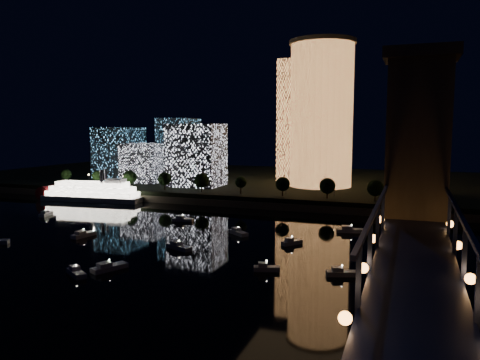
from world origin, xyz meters
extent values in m
plane|color=black|center=(0.00, 0.00, 0.00)|extent=(520.00, 520.00, 0.00)
cube|color=black|center=(0.00, 160.00, 2.50)|extent=(420.00, 160.00, 5.00)
cube|color=#6B5E4C|center=(0.00, 82.00, 1.50)|extent=(420.00, 6.00, 3.00)
cylinder|color=#F4974E|center=(18.91, 130.14, 41.34)|extent=(32.00, 32.00, 72.68)
cylinder|color=#6B5E4C|center=(18.91, 130.14, 78.68)|extent=(34.00, 34.00, 2.00)
cube|color=#F4974E|center=(3.40, 147.80, 38.96)|extent=(21.34, 21.34, 67.91)
cube|color=white|center=(-42.81, 109.41, 21.29)|extent=(26.47, 22.39, 32.57)
cube|color=#57AFED|center=(-64.18, 130.09, 22.98)|extent=(17.98, 23.37, 35.96)
cube|color=white|center=(-78.38, 115.57, 15.88)|extent=(21.76, 19.78, 21.76)
cube|color=#57AFED|center=(-96.85, 117.93, 20.40)|extent=(21.99, 24.19, 30.79)
cube|color=navy|center=(65.00, 0.00, 18.00)|extent=(10.00, 260.00, 2.00)
cube|color=#6B5E4C|center=(65.00, 50.00, 24.00)|extent=(11.00, 9.00, 48.00)
cube|color=#6B5E4C|center=(65.00, -20.00, 24.00)|extent=(11.00, 9.00, 48.00)
cube|color=#6B5E4C|center=(65.00, 50.00, 49.00)|extent=(13.00, 11.00, 2.00)
cube|color=#6B5E4C|center=(65.00, -20.00, 49.00)|extent=(13.00, 11.00, 2.00)
cube|color=navy|center=(60.00, 0.00, 25.00)|extent=(0.50, 150.00, 0.50)
cube|color=navy|center=(70.00, 0.00, 25.00)|extent=(0.50, 150.00, 0.50)
cube|color=#6B5E4C|center=(65.00, 100.00, 11.50)|extent=(12.00, 40.00, 23.00)
cube|color=navy|center=(60.00, -60.00, 21.50)|extent=(0.50, 0.50, 7.00)
cube|color=navy|center=(60.00, -36.00, 21.50)|extent=(0.50, 0.50, 7.00)
cube|color=navy|center=(60.00, -12.00, 21.50)|extent=(0.50, 0.50, 7.00)
cube|color=navy|center=(60.00, 12.00, 21.50)|extent=(0.50, 0.50, 7.00)
cube|color=navy|center=(60.00, 36.00, 21.50)|extent=(0.50, 0.50, 7.00)
cube|color=navy|center=(60.00, 60.00, 21.50)|extent=(0.50, 0.50, 7.00)
sphere|color=orange|center=(59.50, -45.00, 19.80)|extent=(1.20, 1.20, 1.20)
sphere|color=orange|center=(59.50, 0.00, 19.80)|extent=(1.20, 1.20, 1.20)
sphere|color=orange|center=(59.50, 45.00, 19.80)|extent=(1.20, 1.20, 1.20)
sphere|color=orange|center=(59.50, 90.00, 19.80)|extent=(1.20, 1.20, 1.20)
cube|color=silver|center=(-81.38, 72.82, 1.25)|extent=(51.15, 17.17, 2.51)
cube|color=white|center=(-81.38, 72.82, 3.66)|extent=(46.87, 15.66, 2.30)
cube|color=white|center=(-81.38, 72.82, 5.96)|extent=(42.60, 14.14, 2.30)
cube|color=white|center=(-81.38, 72.82, 8.26)|extent=(36.25, 12.38, 2.30)
cube|color=silver|center=(-68.92, 74.26, 10.24)|extent=(9.02, 7.19, 1.88)
cylinder|color=black|center=(-74.91, 71.47, 12.54)|extent=(1.46, 1.46, 6.27)
cylinder|color=black|center=(-75.39, 75.62, 12.54)|extent=(1.46, 1.46, 6.27)
cylinder|color=maroon|center=(-106.30, 69.95, 3.13)|extent=(8.35, 10.18, 7.31)
cube|color=silver|center=(-17.12, 43.57, 0.60)|extent=(8.14, 3.61, 1.20)
cube|color=silver|center=(-18.29, 43.41, 1.70)|extent=(3.01, 2.41, 1.00)
sphere|color=white|center=(-17.12, 43.57, 2.60)|extent=(0.36, 0.36, 0.36)
cube|color=silver|center=(0.66, 6.53, 0.60)|extent=(9.17, 5.83, 1.20)
cube|color=silver|center=(-0.56, 7.02, 1.70)|extent=(3.69, 3.24, 1.00)
sphere|color=white|center=(0.66, 6.53, 2.60)|extent=(0.36, 0.36, 0.36)
cube|color=silver|center=(30.53, 23.36, 0.60)|extent=(5.91, 6.70, 1.20)
cube|color=silver|center=(29.90, 22.55, 1.70)|extent=(2.86, 2.97, 1.00)
sphere|color=white|center=(30.53, 23.36, 2.60)|extent=(0.36, 0.36, 0.36)
cube|color=silver|center=(-11.09, -24.16, 0.60)|extent=(7.88, 6.31, 1.20)
cube|color=silver|center=(-12.07, -23.53, 1.70)|extent=(3.38, 3.17, 1.00)
sphere|color=white|center=(-11.09, -24.16, 2.60)|extent=(0.36, 0.36, 0.36)
cube|color=silver|center=(31.10, -4.66, 0.60)|extent=(6.85, 4.04, 1.20)
cube|color=silver|center=(30.17, -4.97, 1.70)|extent=(2.70, 2.33, 1.00)
sphere|color=white|center=(31.10, -4.66, 2.60)|extent=(0.36, 0.36, 0.36)
cube|color=silver|center=(-74.67, 34.52, 0.60)|extent=(4.23, 7.84, 1.20)
cube|color=silver|center=(-74.39, 33.44, 1.70)|extent=(2.55, 3.03, 1.00)
sphere|color=white|center=(-74.67, 34.52, 2.60)|extent=(0.36, 0.36, 0.36)
cube|color=silver|center=(-6.24, -17.65, 0.60)|extent=(6.49, 9.58, 1.20)
cube|color=silver|center=(-6.81, -18.90, 1.70)|extent=(3.51, 3.92, 1.00)
sphere|color=white|center=(-6.24, -17.65, 2.60)|extent=(0.36, 0.36, 0.36)
cube|color=silver|center=(45.48, 46.96, 0.60)|extent=(10.44, 5.37, 1.20)
cube|color=silver|center=(44.02, 46.62, 1.70)|extent=(3.99, 3.32, 1.00)
sphere|color=white|center=(45.48, 46.96, 2.60)|extent=(0.36, 0.36, 0.36)
cube|color=silver|center=(49.30, -1.99, 0.60)|extent=(7.87, 4.71, 1.20)
cube|color=silver|center=(48.23, -2.36, 1.70)|extent=(3.12, 2.70, 1.00)
sphere|color=white|center=(49.30, -1.99, 2.60)|extent=(0.36, 0.36, 0.36)
cube|color=silver|center=(-36.12, 9.76, 0.60)|extent=(4.16, 8.91, 1.20)
cube|color=silver|center=(-36.33, 8.49, 1.70)|extent=(2.70, 3.33, 1.00)
sphere|color=white|center=(-36.12, 9.76, 2.60)|extent=(0.36, 0.36, 0.36)
cube|color=silver|center=(10.44, 30.23, 0.60)|extent=(8.23, 7.03, 1.20)
cube|color=silver|center=(9.44, 30.96, 1.70)|extent=(3.61, 3.45, 1.00)
sphere|color=white|center=(10.44, 30.23, 2.60)|extent=(0.36, 0.36, 0.36)
cylinder|color=black|center=(-110.00, 88.00, 7.00)|extent=(0.70, 0.70, 4.00)
sphere|color=black|center=(-110.00, 88.00, 10.50)|extent=(5.72, 5.72, 5.72)
cylinder|color=black|center=(-90.00, 88.00, 7.00)|extent=(0.70, 0.70, 4.00)
sphere|color=black|center=(-90.00, 88.00, 10.50)|extent=(5.37, 5.37, 5.37)
cylinder|color=black|center=(-70.00, 88.00, 7.00)|extent=(0.70, 0.70, 4.00)
sphere|color=black|center=(-70.00, 88.00, 10.50)|extent=(6.97, 6.97, 6.97)
cylinder|color=black|center=(-50.00, 88.00, 7.00)|extent=(0.70, 0.70, 4.00)
sphere|color=black|center=(-50.00, 88.00, 10.50)|extent=(6.66, 6.66, 6.66)
cylinder|color=black|center=(-30.00, 88.00, 7.00)|extent=(0.70, 0.70, 4.00)
sphere|color=black|center=(-30.00, 88.00, 10.50)|extent=(6.96, 6.96, 6.96)
cylinder|color=black|center=(-10.00, 88.00, 7.00)|extent=(0.70, 0.70, 4.00)
sphere|color=black|center=(-10.00, 88.00, 10.50)|extent=(5.42, 5.42, 5.42)
cylinder|color=black|center=(10.00, 88.00, 7.00)|extent=(0.70, 0.70, 4.00)
sphere|color=black|center=(10.00, 88.00, 10.50)|extent=(6.51, 6.51, 6.51)
cylinder|color=black|center=(30.00, 88.00, 7.00)|extent=(0.70, 0.70, 4.00)
sphere|color=black|center=(30.00, 88.00, 10.50)|extent=(6.97, 6.97, 6.97)
cylinder|color=black|center=(50.00, 88.00, 7.00)|extent=(0.70, 0.70, 4.00)
sphere|color=black|center=(50.00, 88.00, 10.50)|extent=(6.99, 6.99, 6.99)
cylinder|color=black|center=(-100.00, 94.00, 7.50)|extent=(0.24, 0.24, 5.00)
sphere|color=#FFCC7F|center=(-100.00, 94.00, 10.30)|extent=(0.70, 0.70, 0.70)
cylinder|color=black|center=(-78.00, 94.00, 7.50)|extent=(0.24, 0.24, 5.00)
sphere|color=#FFCC7F|center=(-78.00, 94.00, 10.30)|extent=(0.70, 0.70, 0.70)
cylinder|color=black|center=(-56.00, 94.00, 7.50)|extent=(0.24, 0.24, 5.00)
sphere|color=#FFCC7F|center=(-56.00, 94.00, 10.30)|extent=(0.70, 0.70, 0.70)
cylinder|color=black|center=(-34.00, 94.00, 7.50)|extent=(0.24, 0.24, 5.00)
sphere|color=#FFCC7F|center=(-34.00, 94.00, 10.30)|extent=(0.70, 0.70, 0.70)
cylinder|color=black|center=(-12.00, 94.00, 7.50)|extent=(0.24, 0.24, 5.00)
sphere|color=#FFCC7F|center=(-12.00, 94.00, 10.30)|extent=(0.70, 0.70, 0.70)
cylinder|color=black|center=(10.00, 94.00, 7.50)|extent=(0.24, 0.24, 5.00)
sphere|color=#FFCC7F|center=(10.00, 94.00, 10.30)|extent=(0.70, 0.70, 0.70)
cylinder|color=black|center=(32.00, 94.00, 7.50)|extent=(0.24, 0.24, 5.00)
sphere|color=#FFCC7F|center=(32.00, 94.00, 10.30)|extent=(0.70, 0.70, 0.70)
camera|label=1|loc=(64.32, -113.31, 35.70)|focal=35.00mm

